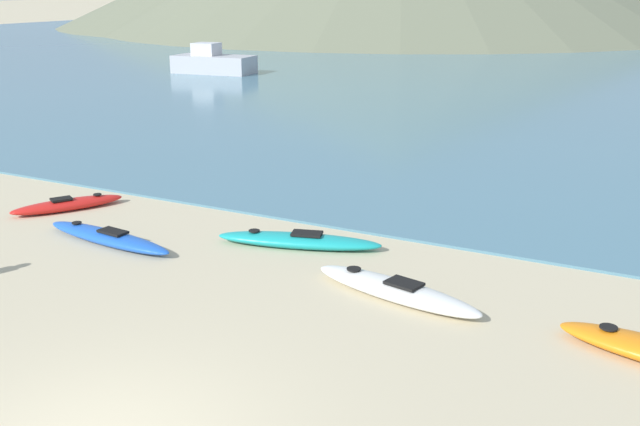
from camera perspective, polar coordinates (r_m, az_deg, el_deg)
bay_water at (r=49.87m, az=21.39°, el=9.91°), size 160.00×70.00×0.06m
kayak_on_sand_0 at (r=16.47m, az=-15.87°, el=-1.79°), size 3.61×0.97×0.33m
kayak_on_sand_1 at (r=13.23m, az=5.79°, el=-5.85°), size 3.48×1.47×0.35m
kayak_on_sand_3 at (r=19.19m, az=-18.68°, el=0.62°), size 1.84×2.62×0.32m
kayak_on_sand_4 at (r=15.63m, az=-1.63°, el=-2.11°), size 3.54×1.65×0.34m
moored_boat_1 at (r=46.62m, az=-8.14°, el=11.28°), size 5.05×2.72×1.79m
moored_boat_2 at (r=67.52m, az=6.95°, el=13.13°), size 4.80×4.33×1.37m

